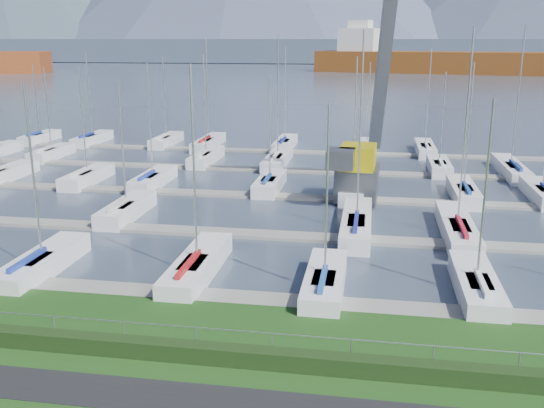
# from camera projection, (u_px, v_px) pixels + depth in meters

# --- Properties ---
(path) EXTENTS (160.00, 2.00, 0.04)m
(path) POSITION_uv_depth(u_px,v_px,m) (201.00, 401.00, 20.85)
(path) COLOR black
(path) RESTS_ON grass
(water) EXTENTS (800.00, 540.00, 0.20)m
(water) POSITION_uv_depth(u_px,v_px,m) (362.00, 68.00, 271.26)
(water) COLOR #3D4859
(hedge) EXTENTS (80.00, 0.70, 0.70)m
(hedge) POSITION_uv_depth(u_px,v_px,m) (219.00, 354.00, 23.24)
(hedge) COLOR #1B3112
(hedge) RESTS_ON grass
(fence) EXTENTS (80.00, 0.04, 0.04)m
(fence) POSITION_uv_depth(u_px,v_px,m) (221.00, 329.00, 23.40)
(fence) COLOR #97999F
(fence) RESTS_ON grass
(foothill) EXTENTS (900.00, 80.00, 12.00)m
(foothill) POSITION_uv_depth(u_px,v_px,m) (365.00, 50.00, 336.20)
(foothill) COLOR #445064
(foothill) RESTS_ON water
(docks) EXTENTS (90.00, 41.60, 0.25)m
(docks) POSITION_uv_depth(u_px,v_px,m) (300.00, 197.00, 48.51)
(docks) COLOR slate
(docks) RESTS_ON water
(crane) EXTENTS (5.18, 13.29, 22.35)m
(crane) POSITION_uv_depth(u_px,v_px,m) (365.00, 128.00, 47.05)
(crane) COLOR #505257
(crane) RESTS_ON water
(cargo_ship_mid) EXTENTS (104.19, 41.13, 21.50)m
(cargo_ship_mid) POSITION_uv_depth(u_px,v_px,m) (442.00, 63.00, 224.53)
(cargo_ship_mid) COLOR brown
(cargo_ship_mid) RESTS_ON water
(sailboat_fleet) EXTENTS (74.71, 49.41, 13.76)m
(sailboat_fleet) POSITION_uv_depth(u_px,v_px,m) (256.00, 124.00, 49.46)
(sailboat_fleet) COLOR silver
(sailboat_fleet) RESTS_ON water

